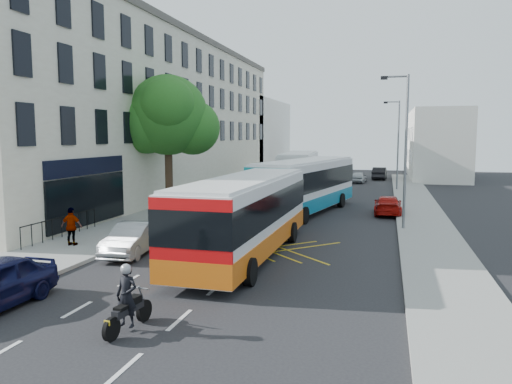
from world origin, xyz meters
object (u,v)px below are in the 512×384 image
Objects in this scene: bus_near at (246,215)px; motorbike at (127,300)px; street_tree at (167,116)px; distant_car_grey at (322,175)px; bus_mid at (306,185)px; bus_far at (299,170)px; lamp_far at (397,140)px; lamp_near at (404,143)px; red_hatchback at (388,205)px; distant_car_dark at (380,173)px; parked_car_silver at (133,239)px; pedestrian_far at (72,226)px; distant_car_silver at (359,177)px.

motorbike is at bearing -94.02° from bus_near.
street_tree reaches higher than distant_car_grey.
bus_far is at bearing 112.79° from bus_mid.
bus_near is (-6.44, -27.55, -2.87)m from lamp_far.
lamp_far is (0.00, 20.00, 0.00)m from lamp_near.
bus_near reaches higher than red_hatchback.
bus_near is 14.28m from red_hatchback.
distant_car_dark is at bearing -88.32° from red_hatchback.
lamp_near is 29.47m from distant_car_grey.
distant_car_dark is (7.21, 12.84, -1.12)m from bus_far.
parked_car_silver is at bearing -111.48° from lamp_far.
lamp_near is (14.71, -2.97, -1.68)m from street_tree.
distant_car_dark is 42.21m from pedestrian_far.
bus_mid reaches higher than distant_car_grey.
lamp_near is 0.64× the size of bus_far.
bus_far is at bearing 114.61° from lamp_near.
bus_far is (-8.82, 19.26, -2.80)m from lamp_near.
distant_car_silver is at bearing 97.76° from lamp_near.
bus_mid reaches higher than motorbike.
parked_car_silver is 41.62m from distant_car_dark.
lamp_far is at bearing 49.19° from street_tree.
bus_near reaches higher than distant_car_dark.
parked_car_silver reaches higher than distant_car_silver.
bus_mid reaches higher than pedestrian_far.
bus_far is at bearing 99.21° from motorbike.
bus_far is 27.80m from parked_car_silver.
parked_car_silver is at bearing 172.79° from pedestrian_far.
distant_car_grey is at bearing 133.75° from lamp_far.
lamp_far is 4.68× the size of pedestrian_far.
lamp_far is at bearing -93.04° from red_hatchback.
lamp_far is 0.68× the size of bus_near.
lamp_far is 1.98× the size of parked_car_silver.
street_tree is 1.10× the size of lamp_near.
bus_near is (8.27, -10.52, -4.55)m from street_tree.
pedestrian_far is (-8.41, -13.09, -0.82)m from bus_mid.
bus_mid is 14.63m from bus_far.
red_hatchback is at bearing -75.93° from distant_car_grey.
bus_far is 3.09× the size of parked_car_silver.
street_tree is at bearing 9.86° from red_hatchback.
bus_mid is at bearing 84.25° from distant_car_dark.
bus_far is at bearing 95.96° from bus_near.
bus_near reaches higher than pedestrian_far.
street_tree is 17.89m from bus_far.
bus_far reaches higher than distant_car_grey.
street_tree is 10.08m from bus_mid.
bus_near is 0.94× the size of bus_mid.
bus_near is 2.93× the size of parked_car_silver.
distant_car_dark is at bearing 29.31° from distant_car_grey.
motorbike is at bearing 90.16° from distant_car_silver.
lamp_far is 8.96m from distant_car_silver.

